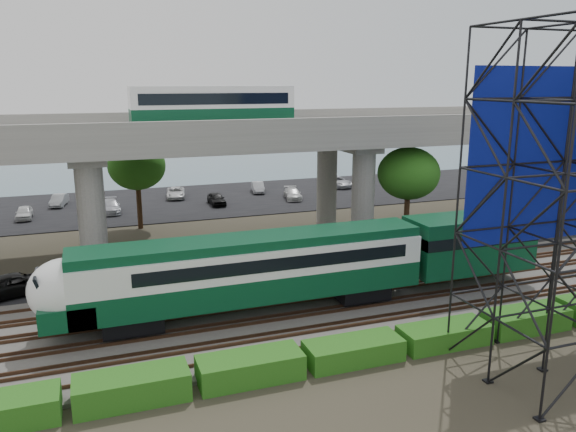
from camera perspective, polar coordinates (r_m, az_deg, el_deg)
name	(u,v)px	position (r m, az deg, el deg)	size (l,w,h in m)	color
ground	(300,327)	(30.47, 1.26, -11.21)	(140.00, 140.00, 0.00)	#474233
ballast_bed	(288,311)	(32.14, -0.03, -9.64)	(90.00, 12.00, 0.20)	slate
service_road	(247,267)	(39.74, -4.19, -5.14)	(90.00, 5.00, 0.08)	black
parking_lot	(188,201)	(61.95, -10.08, 1.51)	(90.00, 18.00, 0.08)	black
harbor_water	(162,171)	(83.39, -12.70, 4.45)	(140.00, 40.00, 0.03)	slate
rail_tracks	(288,308)	(32.07, -0.03, -9.35)	(90.00, 9.52, 0.16)	#472D1E
commuter_train	(290,264)	(31.19, 0.23, -4.90)	(29.30, 3.06, 4.30)	black
overpass	(225,142)	(43.20, -6.45, 7.44)	(80.00, 12.00, 12.40)	#9E9B93
hedge_strip	(354,350)	(27.05, 6.68, -13.35)	(34.60, 1.80, 1.20)	#216116
trees	(165,180)	(42.91, -12.41, 3.60)	(40.94, 16.94, 7.69)	#382314
suv	(18,284)	(38.12, -25.76, -6.24)	(2.15, 4.66, 1.30)	black
parked_cars	(207,195)	(61.80, -8.21, 2.16)	(36.77, 9.57, 1.27)	silver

